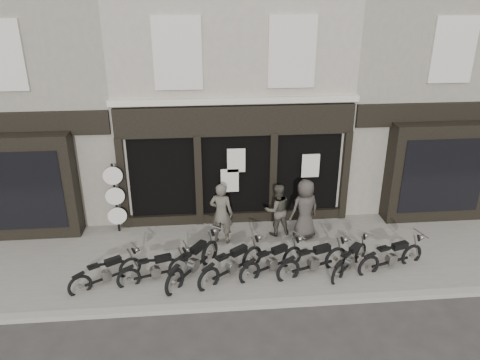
{
  "coord_description": "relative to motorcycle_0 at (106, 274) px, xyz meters",
  "views": [
    {
      "loc": [
        -1.07,
        -10.36,
        7.25
      ],
      "look_at": [
        0.01,
        1.6,
        2.12
      ],
      "focal_mm": 35.0,
      "sensor_mm": 36.0,
      "label": 1
    }
  ],
  "objects": [
    {
      "name": "motorcycle_5",
      "position": [
        5.36,
        0.0,
        0.04
      ],
      "size": [
        2.08,
        1.01,
        1.04
      ],
      "rotation": [
        0.0,
        0.0,
        0.34
      ],
      "color": "black",
      "rests_on": "ground"
    },
    {
      "name": "motorcycle_7",
      "position": [
        7.5,
        0.03,
        0.03
      ],
      "size": [
        2.02,
        0.91,
        1.0
      ],
      "rotation": [
        0.0,
        0.0,
        0.3
      ],
      "color": "black",
      "rests_on": "ground"
    },
    {
      "name": "neighbour_right",
      "position": [
        9.91,
        6.01,
        3.67
      ],
      "size": [
        5.6,
        6.73,
        8.34
      ],
      "color": "gray",
      "rests_on": "ground"
    },
    {
      "name": "kerb",
      "position": [
        3.56,
        -1.14,
        -0.3
      ],
      "size": [
        30.0,
        0.25,
        0.13
      ],
      "primitive_type": "cube",
      "color": "gray",
      "rests_on": "ground_plane"
    },
    {
      "name": "motorcycle_6",
      "position": [
        6.37,
        0.05,
        -0.01
      ],
      "size": [
        1.48,
        1.5,
        0.91
      ],
      "rotation": [
        0.0,
        0.0,
        0.79
      ],
      "color": "black",
      "rests_on": "ground"
    },
    {
      "name": "ground_plane",
      "position": [
        3.56,
        0.11,
        -0.37
      ],
      "size": [
        90.0,
        90.0,
        0.0
      ],
      "primitive_type": "plane",
      "color": "#2D2B28",
      "rests_on": "ground"
    },
    {
      "name": "motorcycle_4",
      "position": [
        4.28,
        0.12,
        0.02
      ],
      "size": [
        1.87,
        1.2,
        0.98
      ],
      "rotation": [
        0.0,
        0.0,
        0.49
      ],
      "color": "black",
      "rests_on": "ground"
    },
    {
      "name": "advert_sign_post",
      "position": [
        -0.09,
        2.7,
        0.77
      ],
      "size": [
        0.57,
        0.37,
        2.34
      ],
      "rotation": [
        0.0,
        0.0,
        0.11
      ],
      "color": "black",
      "rests_on": "ground"
    },
    {
      "name": "motorcycle_3",
      "position": [
        3.21,
        0.04,
        0.05
      ],
      "size": [
        1.88,
        1.52,
        1.05
      ],
      "rotation": [
        0.0,
        0.0,
        0.64
      ],
      "color": "black",
      "rests_on": "ground"
    },
    {
      "name": "motorcycle_1",
      "position": [
        1.24,
        0.05,
        0.0
      ],
      "size": [
        1.89,
        0.87,
        0.94
      ],
      "rotation": [
        0.0,
        0.0,
        0.32
      ],
      "color": "black",
      "rests_on": "ground"
    },
    {
      "name": "pavement",
      "position": [
        3.56,
        1.01,
        -0.31
      ],
      "size": [
        30.0,
        4.2,
        0.12
      ],
      "primitive_type": "cube",
      "color": "slate",
      "rests_on": "ground_plane"
    },
    {
      "name": "man_right",
      "position": [
        5.5,
        1.85,
        0.68
      ],
      "size": [
        1.05,
        0.85,
        1.85
      ],
      "primitive_type": "imported",
      "rotation": [
        0.0,
        0.0,
        3.48
      ],
      "color": "#37322E",
      "rests_on": "pavement"
    },
    {
      "name": "man_left",
      "position": [
        3.03,
        1.8,
        0.68
      ],
      "size": [
        0.78,
        0.61,
        1.87
      ],
      "primitive_type": "imported",
      "rotation": [
        0.0,
        0.0,
        2.87
      ],
      "color": "#4C483E",
      "rests_on": "pavement"
    },
    {
      "name": "motorcycle_2",
      "position": [
        2.21,
        0.17,
        0.07
      ],
      "size": [
        1.56,
        1.99,
        1.1
      ],
      "rotation": [
        0.0,
        0.0,
        0.95
      ],
      "color": "black",
      "rests_on": "ground"
    },
    {
      "name": "man_centre",
      "position": [
        4.72,
        2.11,
        0.56
      ],
      "size": [
        0.89,
        0.75,
        1.62
      ],
      "primitive_type": "imported",
      "rotation": [
        0.0,
        0.0,
        3.33
      ],
      "color": "#423E35",
      "rests_on": "pavement"
    },
    {
      "name": "neighbour_left",
      "position": [
        -2.79,
        6.01,
        3.67
      ],
      "size": [
        5.6,
        6.73,
        8.34
      ],
      "color": "gray",
      "rests_on": "ground"
    },
    {
      "name": "central_building",
      "position": [
        3.56,
        6.06,
        3.71
      ],
      "size": [
        7.3,
        6.22,
        8.34
      ],
      "color": "#A7A08F",
      "rests_on": "ground"
    },
    {
      "name": "motorcycle_0",
      "position": [
        0.0,
        0.0,
        0.0
      ],
      "size": [
        1.74,
        1.22,
        0.93
      ],
      "rotation": [
        0.0,
        0.0,
        0.54
      ],
      "color": "black",
      "rests_on": "ground"
    }
  ]
}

